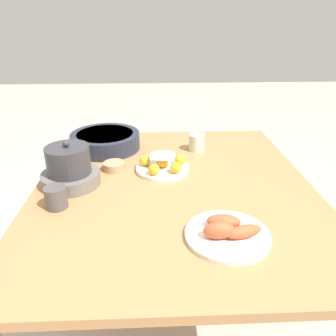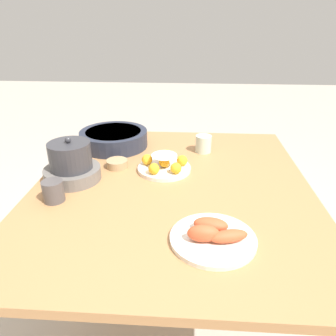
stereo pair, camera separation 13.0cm
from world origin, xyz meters
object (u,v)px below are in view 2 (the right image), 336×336
object	(u,v)px
serving_bowl	(114,138)
sauce_bowl	(117,163)
dining_table	(172,206)
cup_far	(53,191)
warming_pot	(71,164)
cup_near	(203,144)
seafood_platter	(213,236)
cake_plate	(164,165)

from	to	relation	value
serving_bowl	sauce_bowl	bearing A→B (deg)	-164.89
serving_bowl	sauce_bowl	world-z (taller)	serving_bowl
dining_table	sauce_bowl	size ratio (longest dim) A/B	13.52
sauce_bowl	cup_far	xyz separation A→B (m)	(-0.29, 0.16, 0.02)
warming_pot	dining_table	bearing A→B (deg)	-92.27
warming_pot	cup_near	bearing A→B (deg)	-58.38
cup_near	warming_pot	size ratio (longest dim) A/B	0.36
cup_far	cup_near	bearing A→B (deg)	-47.72
seafood_platter	dining_table	bearing A→B (deg)	22.00
warming_pot	sauce_bowl	bearing A→B (deg)	-51.06
warming_pot	seafood_platter	bearing A→B (deg)	-123.70
seafood_platter	warming_pot	size ratio (longest dim) A/B	1.14
cup_near	sauce_bowl	bearing A→B (deg)	118.26
serving_bowl	cup_near	xyz separation A→B (m)	(-0.04, -0.44, -0.00)
sauce_bowl	warming_pot	distance (m)	0.20
cup_near	warming_pot	xyz separation A→B (m)	(-0.32, 0.52, 0.03)
cake_plate	seafood_platter	xyz separation A→B (m)	(-0.46, -0.18, -0.01)
seafood_platter	cup_near	xyz separation A→B (m)	(0.67, 0.01, 0.02)
dining_table	cake_plate	distance (m)	0.18
sauce_bowl	dining_table	bearing A→B (deg)	-119.54
cup_far	dining_table	bearing A→B (deg)	-69.89
sauce_bowl	cup_far	distance (m)	0.33
cake_plate	warming_pot	distance (m)	0.37
cup_near	cup_far	world-z (taller)	cup_near
dining_table	cup_near	bearing A→B (deg)	-20.90
dining_table	warming_pot	xyz separation A→B (m)	(0.02, 0.39, 0.16)
cup_near	serving_bowl	bearing A→B (deg)	84.57
dining_table	seafood_platter	bearing A→B (deg)	-158.00
cup_near	warming_pot	distance (m)	0.61
cup_far	serving_bowl	bearing A→B (deg)	-10.49
seafood_platter	cup_far	world-z (taller)	cup_far
cup_far	warming_pot	size ratio (longest dim) A/B	0.35
cake_plate	sauce_bowl	size ratio (longest dim) A/B	2.46
dining_table	serving_bowl	xyz separation A→B (m)	(0.38, 0.31, 0.14)
dining_table	warming_pot	bearing A→B (deg)	87.73
serving_bowl	seafood_platter	world-z (taller)	serving_bowl
cake_plate	cup_far	xyz separation A→B (m)	(-0.27, 0.37, 0.01)
serving_bowl	warming_pot	bearing A→B (deg)	166.70
serving_bowl	cup_near	distance (m)	0.44
serving_bowl	cup_near	bearing A→B (deg)	-95.43
cup_near	cake_plate	bearing A→B (deg)	142.27
sauce_bowl	warming_pot	bearing A→B (deg)	128.94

